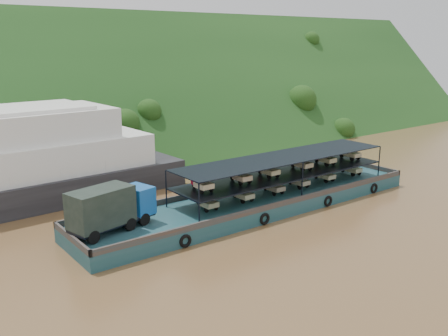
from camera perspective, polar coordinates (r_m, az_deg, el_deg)
ground at (r=48.39m, az=4.05°, el=-4.02°), size 160.00×160.00×0.00m
hillside at (r=78.21m, az=-13.61°, el=2.69°), size 140.00×39.60×39.60m
cargo_barge at (r=45.41m, az=2.34°, el=-3.69°), size 35.08×7.18×4.67m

